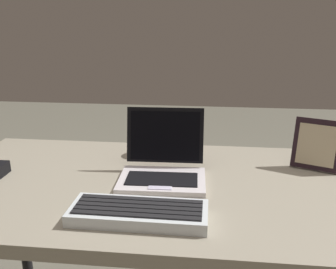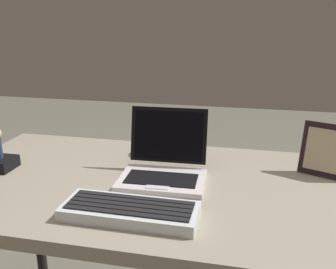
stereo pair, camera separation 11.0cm
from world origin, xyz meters
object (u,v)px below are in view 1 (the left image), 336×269
Objects in this scene: photo_frame at (317,145)px; laptop_front at (163,165)px; external_keyboard at (139,213)px; coffee_mug at (152,143)px.

laptop_front is at bearing -165.44° from photo_frame.
photo_frame reaches higher than external_keyboard.
photo_frame is at bearing -8.07° from coffee_mug.
external_keyboard is at bearing -85.58° from coffee_mug.
coffee_mug is at bearing 171.93° from photo_frame.
coffee_mug is at bearing 94.42° from external_keyboard.
photo_frame is (0.49, 0.13, 0.04)m from laptop_front.
laptop_front reaches higher than photo_frame.
photo_frame is 1.45× the size of coffee_mug.
external_keyboard is (-0.03, -0.25, -0.03)m from laptop_front.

